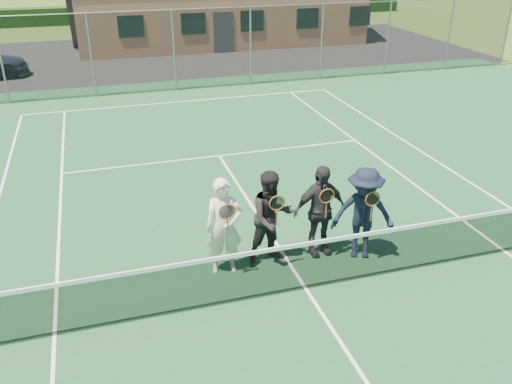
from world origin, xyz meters
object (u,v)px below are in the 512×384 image
at_px(player_c, 320,211).
at_px(player_d, 363,213).
at_px(player_b, 272,218).
at_px(player_a, 224,227).
at_px(tennis_net, 307,264).

xyz_separation_m(player_c, player_d, (0.72, -0.34, -0.00)).
xyz_separation_m(player_b, player_c, (0.94, 0.00, 0.00)).
bearing_deg(player_a, player_d, -6.06).
bearing_deg(player_a, tennis_net, -39.59).
bearing_deg(player_c, player_d, -24.93).
relative_size(tennis_net, player_b, 6.49).
height_order(player_c, player_d, same).
xyz_separation_m(tennis_net, player_c, (0.65, 1.05, 0.38)).
relative_size(player_c, player_d, 1.00).
distance_m(player_b, player_c, 0.94).
height_order(tennis_net, player_d, player_d).
bearing_deg(player_b, player_d, -11.42).
distance_m(player_b, player_d, 1.70).
height_order(tennis_net, player_b, player_b).
bearing_deg(tennis_net, player_a, 140.41).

